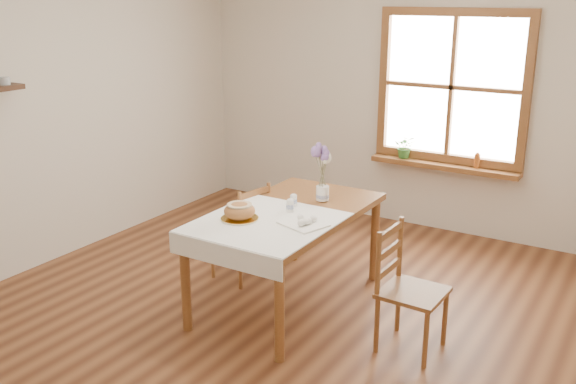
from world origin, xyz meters
The scene contains 18 objects.
ground centered at (0.00, 0.00, 0.00)m, with size 5.00×5.00×0.00m, color brown.
room_walls centered at (0.00, 0.00, 1.71)m, with size 4.60×5.10×2.65m.
window centered at (0.50, 2.47, 1.45)m, with size 1.46×0.08×1.46m.
window_sill centered at (0.50, 2.40, 0.69)m, with size 1.46×0.20×0.05m.
dining_table centered at (0.00, 0.30, 0.66)m, with size 0.90×1.60×0.75m.
table_linen centered at (0.00, 0.00, 0.76)m, with size 0.91×0.99×0.01m, color white.
chair_left centered at (-0.59, 0.49, 0.41)m, with size 0.39×0.41×0.83m, color brown, non-canonical shape.
chair_right centered at (1.06, 0.15, 0.43)m, with size 0.40×0.42×0.86m, color brown, non-canonical shape.
bread_plate centered at (-0.18, -0.06, 0.77)m, with size 0.26×0.26×0.01m, color white.
bread_loaf centered at (-0.18, -0.06, 0.84)m, with size 0.22×0.22×0.12m, color #AD6A3D.
egg_napkin centered at (0.26, 0.08, 0.77)m, with size 0.29×0.25×0.01m, color white.
eggs centered at (0.26, 0.08, 0.80)m, with size 0.23×0.20×0.05m, color white, non-canonical shape.
salt_shaker centered at (-0.01, 0.40, 0.81)m, with size 0.05×0.05×0.10m, color white.
pepper_shaker centered at (0.04, 0.27, 0.81)m, with size 0.06×0.06×0.11m, color white.
flower_vase centered at (0.10, 0.65, 0.81)m, with size 0.10×0.10×0.11m, color white.
lavender_bouquet centered at (0.10, 0.65, 1.03)m, with size 0.18×0.18×0.34m, color #715393, non-canonical shape.
potted_plant centered at (0.09, 2.40, 0.80)m, with size 0.21×0.23×0.18m, color #36742E.
amber_bottle centered at (0.82, 2.40, 0.79)m, with size 0.05×0.05×0.15m, color #A8551F.
Camera 1 is at (2.37, -3.56, 2.32)m, focal length 40.00 mm.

